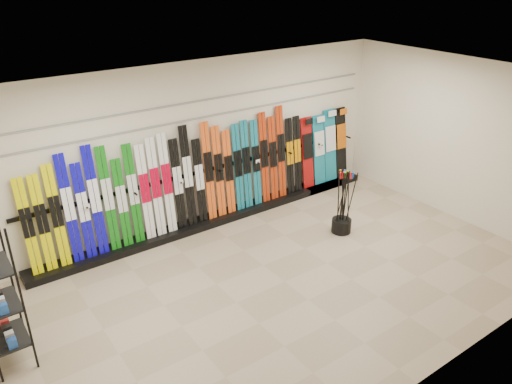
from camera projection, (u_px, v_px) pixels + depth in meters
floor at (285, 282)px, 7.68m from camera, size 8.00×8.00×0.00m
back_wall at (199, 145)px, 8.89m from camera, size 8.00×0.00×8.00m
right_wall at (457, 140)px, 9.15m from camera, size 0.00×5.00×5.00m
ceiling at (290, 89)px, 6.41m from camera, size 8.00×8.00×0.00m
ski_rack_base at (219, 218)px, 9.46m from camera, size 8.00×0.40×0.12m
skis at (184, 182)px, 8.76m from camera, size 5.37×0.22×1.84m
snowboards at (325, 148)px, 10.60m from camera, size 1.24×0.24×1.54m
pole_bin at (341, 225)px, 9.04m from camera, size 0.36×0.36×0.25m
ski_poles at (343, 202)px, 8.82m from camera, size 0.31×0.29×1.18m
slatwall_rail_0 at (199, 118)px, 8.66m from camera, size 7.60×0.02×0.03m
slatwall_rail_1 at (198, 101)px, 8.53m from camera, size 7.60×0.02×0.03m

